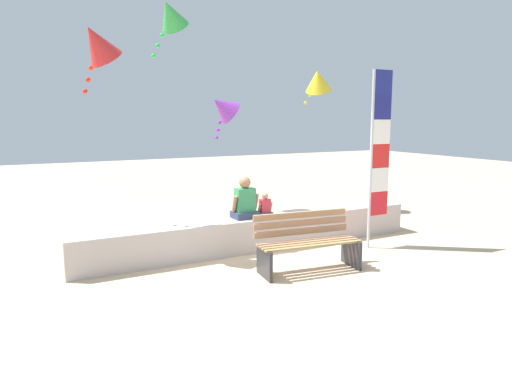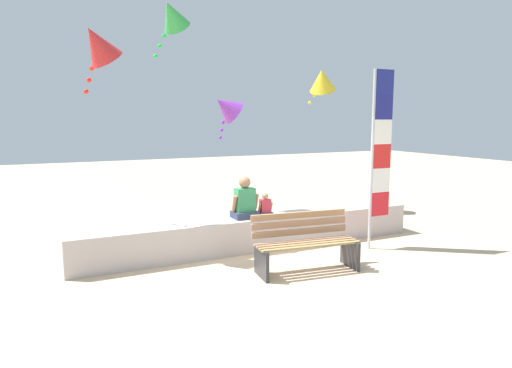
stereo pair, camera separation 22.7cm
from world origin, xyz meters
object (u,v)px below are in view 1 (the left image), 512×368
kite_red (97,44)px  flag_banner (378,149)px  kite_green (170,15)px  kite_purple (223,107)px  kite_yellow (318,81)px  person_adult (245,202)px  person_child (265,207)px  park_bench (307,244)px

kite_red → flag_banner: bearing=-17.4°
kite_green → kite_purple: 2.54m
kite_yellow → kite_red: kite_red is taller
kite_red → person_adult: bearing=-12.3°
person_child → kite_yellow: bearing=40.4°
person_adult → kite_purple: 3.15m
flag_banner → kite_red: size_ratio=2.80×
park_bench → kite_green: kite_green is taller
kite_yellow → kite_red: 5.75m
kite_green → kite_purple: (1.54, 1.20, -1.63)m
person_child → kite_yellow: (2.74, 2.33, 2.51)m
person_adult → kite_red: (-2.30, 0.50, 2.62)m
flag_banner → kite_purple: flag_banner is taller
park_bench → kite_green: bearing=114.3°
flag_banner → kite_yellow: (0.94, 3.24, 1.47)m
park_bench → person_child: bearing=89.1°
park_bench → flag_banner: bearing=15.6°
kite_yellow → person_adult: bearing=-143.4°
flag_banner → park_bench: bearing=-164.4°
kite_green → kite_yellow: bearing=13.9°
person_adult → kite_red: size_ratio=0.65×
park_bench → kite_purple: kite_purple is taller
person_adult → kite_green: kite_green is taller
flag_banner → kite_red: (-4.51, 1.41, 1.70)m
kite_green → flag_banner: bearing=-36.2°
flag_banner → kite_purple: bearing=113.9°
park_bench → person_child: size_ratio=3.92×
park_bench → kite_purple: bearing=85.8°
person_adult → flag_banner: flag_banner is taller
person_adult → park_bench: bearing=-74.9°
park_bench → flag_banner: size_ratio=0.52×
kite_yellow → kite_green: bearing=-166.1°
person_adult → kite_yellow: bearing=36.6°
park_bench → kite_purple: (0.29, 3.96, 2.19)m
person_child → kite_red: kite_red is taller
person_child → kite_purple: kite_purple is taller
park_bench → kite_purple: 4.54m
flag_banner → kite_purple: size_ratio=2.74×
park_bench → kite_green: (-1.25, 2.76, 3.81)m
kite_red → kite_green: bearing=30.3°
kite_purple → kite_red: bearing=-145.5°
park_bench → kite_red: kite_red is taller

